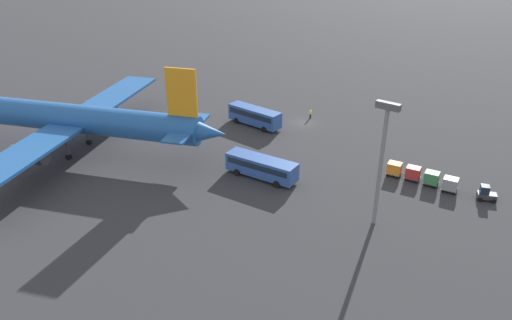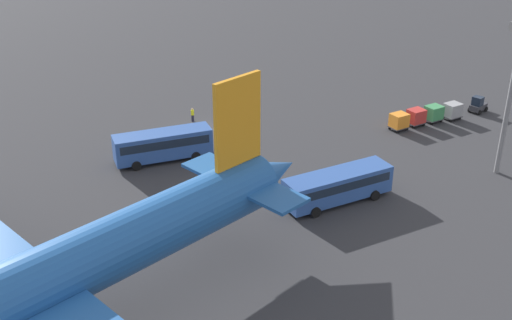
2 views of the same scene
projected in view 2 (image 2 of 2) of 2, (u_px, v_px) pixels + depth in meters
The scene contains 9 objects.
ground_plane at pixel (202, 129), 76.09m from camera, with size 600.00×600.00×0.00m, color #2D2D30.
shuttle_bus_near at pixel (163, 144), 67.82m from camera, with size 10.40×3.33×3.25m.
shuttle_bus_far at pixel (338, 184), 59.91m from camera, with size 10.92×3.87×3.05m.
baggage_tug at pixel (478, 105), 80.65m from camera, with size 2.72×2.35×2.10m.
worker_person at pixel (193, 115), 77.91m from camera, with size 0.38×0.38×1.74m.
cargo_cart_grey at pixel (453, 110), 78.38m from camera, with size 2.22×1.95×2.06m.
cargo_cart_green at pixel (434, 113), 77.61m from camera, with size 2.22×1.95×2.06m.
cargo_cart_red at pixel (416, 116), 76.59m from camera, with size 2.22×1.95×2.06m.
cargo_cart_orange at pixel (399, 121), 75.38m from camera, with size 2.22×1.95×2.06m.
Camera 2 is at (21.52, 66.78, 30.37)m, focal length 45.00 mm.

